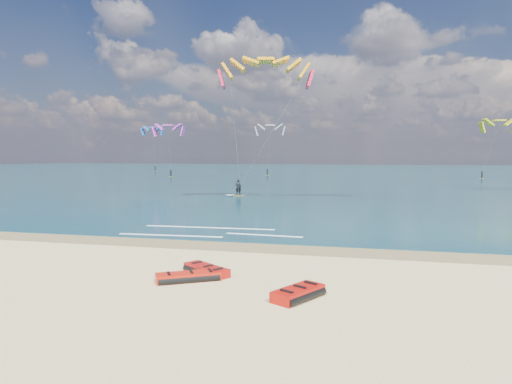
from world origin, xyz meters
TOP-DOWN VIEW (x-y plane):
  - ground at (0.00, 40.00)m, footprint 320.00×320.00m
  - wet_sand_strip at (0.00, 3.00)m, footprint 320.00×2.40m
  - sea at (0.00, 104.00)m, footprint 320.00×200.00m
  - packed_kite_left at (3.48, -3.31)m, footprint 2.64×2.12m
  - packed_kite_mid at (3.78, -2.25)m, footprint 2.46×2.14m
  - packed_kite_right at (7.61, -4.42)m, footprint 2.01×2.38m
  - kitesurfer_main at (-1.57, 26.32)m, footprint 12.25×9.68m
  - shoreline_foam at (0.79, 6.67)m, footprint 10.33×3.65m
  - distant_kites at (-13.62, 77.83)m, footprint 84.67×30.28m

SIDE VIEW (x-z plane):
  - ground at x=0.00m, z-range 0.00..0.00m
  - packed_kite_left at x=3.48m, z-range -0.18..0.18m
  - packed_kite_mid at x=3.78m, z-range -0.18..0.18m
  - packed_kite_right at x=7.61m, z-range -0.21..0.21m
  - wet_sand_strip at x=0.00m, z-range 0.00..0.01m
  - sea at x=0.00m, z-range 0.00..0.04m
  - shoreline_foam at x=0.79m, z-range 0.04..0.05m
  - distant_kites at x=-13.62m, z-range -0.48..11.51m
  - kitesurfer_main at x=-1.57m, z-range 0.08..14.98m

